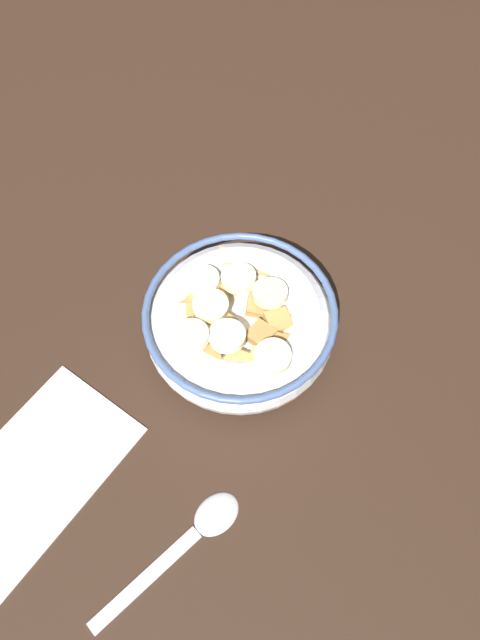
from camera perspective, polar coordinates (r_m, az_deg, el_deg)
ground_plane at (r=51.84cm, az=0.00°, el=-2.17°), size 119.61×119.61×2.00cm
cereal_bowl at (r=48.66cm, az=-0.03°, el=-0.22°), size 15.64×15.64×5.50cm
spoon at (r=45.51cm, az=-4.23°, el=-19.59°), size 12.59×7.33×0.80cm
folded_napkin at (r=49.04cm, az=-19.11°, el=-13.73°), size 17.30×12.82×0.30cm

